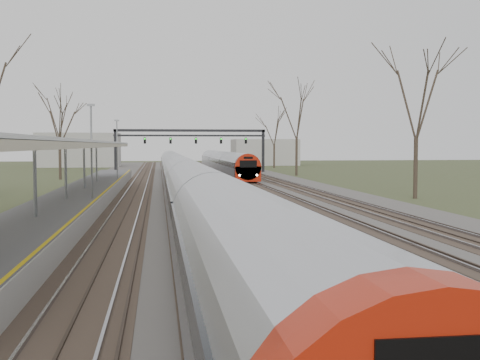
% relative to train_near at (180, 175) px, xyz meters
% --- Properties ---
extents(track_bed, '(24.00, 160.00, 0.22)m').
position_rel_train_near_xyz_m(track_bed, '(2.76, 5.53, -1.42)').
color(track_bed, '#474442').
rests_on(track_bed, ground).
extents(platform, '(3.50, 69.00, 1.00)m').
position_rel_train_near_xyz_m(platform, '(-6.55, -11.97, -0.98)').
color(platform, '#9E9B93').
rests_on(platform, ground).
extents(canopy, '(4.10, 50.00, 3.11)m').
position_rel_train_near_xyz_m(canopy, '(-6.55, -16.48, 2.45)').
color(canopy, slate).
rests_on(canopy, platform).
extents(signal_gantry, '(21.00, 0.59, 6.08)m').
position_rel_train_near_xyz_m(signal_gantry, '(2.79, 35.52, 3.43)').
color(signal_gantry, black).
rests_on(signal_gantry, ground).
extents(tree_east_far, '(5.00, 5.00, 10.30)m').
position_rel_train_near_xyz_m(tree_east_far, '(16.50, -7.47, 5.81)').
color(tree_east_far, '#2D231C').
rests_on(tree_east_far, ground).
extents(train_near, '(2.62, 90.21, 3.05)m').
position_rel_train_near_xyz_m(train_near, '(0.00, 0.00, 0.00)').
color(train_near, '#999CA2').
rests_on(train_near, ground).
extents(train_far, '(2.62, 45.21, 3.05)m').
position_rel_train_near_xyz_m(train_far, '(7.00, 32.08, 0.00)').
color(train_far, '#999CA2').
rests_on(train_far, ground).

